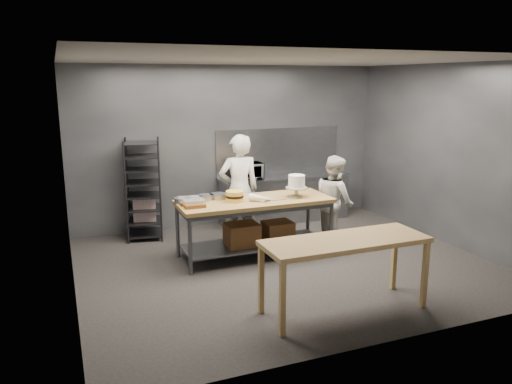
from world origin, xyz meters
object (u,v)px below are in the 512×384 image
near_counter (345,246)px  work_table (256,221)px  microwave (247,171)px  frosted_cake_stand (297,183)px  chef_behind (239,190)px  layer_cake (235,196)px  speed_rack (144,190)px  chef_right (334,201)px

near_counter → work_table: bearing=97.3°
microwave → frosted_cake_stand: frosted_cake_stand is taller
chef_behind → layer_cake: (-0.31, -0.65, 0.07)m
layer_cake → chef_behind: bearing=64.8°
speed_rack → frosted_cake_stand: speed_rack is taller
near_counter → speed_rack: (-1.74, 3.76, 0.04)m
microwave → frosted_cake_stand: 1.77m
speed_rack → near_counter: bearing=-65.2°
frosted_cake_stand → chef_right: bearing=9.9°
chef_behind → work_table: bearing=96.2°
near_counter → layer_cake: 2.26m
speed_rack → chef_right: 3.28m
work_table → frosted_cake_stand: frosted_cake_stand is taller
near_counter → chef_behind: chef_behind is taller
chef_right → speed_rack: bearing=63.9°
speed_rack → work_table: bearing=-47.6°
microwave → layer_cake: bearing=-116.8°
speed_rack → chef_right: (2.90, -1.54, -0.10)m
speed_rack → microwave: size_ratio=3.23×
work_table → chef_right: size_ratio=1.58×
chef_right → work_table: bearing=94.2°
chef_right → microwave: size_ratio=2.80×
work_table → frosted_cake_stand: size_ratio=6.80×
chef_right → layer_cake: chef_right is taller
speed_rack → layer_cake: speed_rack is taller
work_table → layer_cake: (-0.34, 0.01, 0.43)m
speed_rack → microwave: bearing=2.3°
frosted_cake_stand → near_counter: bearing=-100.3°
speed_rack → chef_behind: bearing=-33.5°
near_counter → frosted_cake_stand: (0.38, 2.07, 0.33)m
speed_rack → chef_behind: size_ratio=0.94×
work_table → layer_cake: 0.55m
work_table → microwave: microwave is taller
chef_behind → microwave: 1.16m
near_counter → chef_behind: 2.83m
work_table → microwave: size_ratio=4.43×
work_table → near_counter: 2.19m
work_table → chef_right: chef_right is taller
work_table → frosted_cake_stand: 0.88m
work_table → speed_rack: (-1.46, 1.60, 0.28)m
chef_right → microwave: chef_right is taller
near_counter → speed_rack: bearing=114.8°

